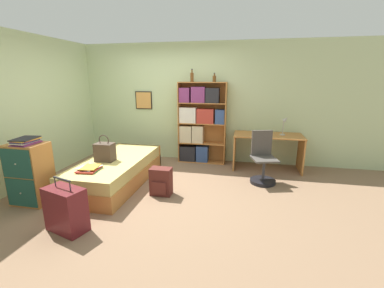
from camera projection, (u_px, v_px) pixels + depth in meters
ground_plane at (149, 186)px, 4.51m from camera, size 14.00×14.00×0.00m
wall_back at (174, 103)px, 5.84m from camera, size 10.00×0.09×2.60m
wall_left at (34, 109)px, 4.61m from camera, size 0.06×10.00×2.60m
bed at (117, 171)px, 4.60m from camera, size 0.96×2.10×0.46m
handbag at (105, 152)px, 4.38m from camera, size 0.31×0.21×0.46m
book_stack_on_bed at (90, 168)px, 3.96m from camera, size 0.33×0.38×0.07m
suitcase at (66, 209)px, 3.14m from camera, size 0.56×0.41×0.69m
dresser at (30, 174)px, 3.82m from camera, size 0.53×0.43×0.92m
magazine_pile_on_dresser at (26, 141)px, 3.66m from camera, size 0.30×0.38×0.09m
bookcase at (198, 123)px, 5.63m from camera, size 1.03×0.29×1.77m
bottle_green at (192, 77)px, 5.39m from camera, size 0.07×0.07×0.27m
bottle_brown at (214, 78)px, 5.34m from camera, size 0.07×0.07×0.18m
desk at (267, 144)px, 5.26m from camera, size 1.36×0.66×0.73m
desk_lamp at (285, 122)px, 5.09m from camera, size 0.15×0.10×0.39m
desk_chair at (263, 166)px, 4.63m from camera, size 0.51×0.51×0.93m
backpack at (161, 182)px, 4.14m from camera, size 0.34×0.24×0.45m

